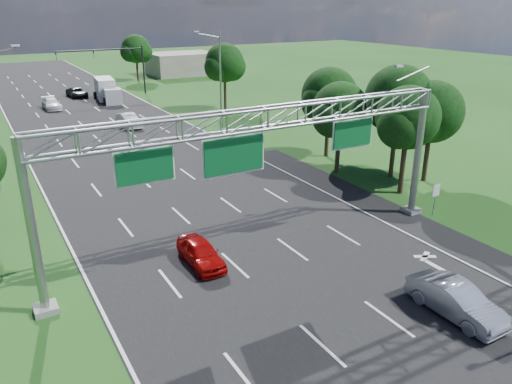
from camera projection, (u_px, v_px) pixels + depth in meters
ground at (152, 166)px, 41.87m from camera, size 220.00×220.00×0.00m
road at (152, 166)px, 41.87m from camera, size 18.00×180.00×0.02m
road_flare at (375, 206)px, 33.67m from camera, size 3.00×30.00×0.02m
sign_gantry at (266, 130)px, 24.99m from camera, size 23.50×1.00×9.56m
regulatory_sign at (436, 193)px, 31.71m from camera, size 0.60×0.08×2.10m
traffic_signal at (119, 59)px, 71.86m from camera, size 12.21×0.24×7.00m
streetlight_r_mid at (219, 75)px, 53.25m from camera, size 2.97×0.22×10.16m
tree_cluster_right at (379, 108)px, 38.13m from camera, size 9.91×14.60×8.68m
tree_verge_rd at (225, 65)px, 61.97m from camera, size 5.76×4.80×8.28m
tree_verge_re at (136, 50)px, 85.48m from camera, size 5.76×4.80×7.84m
building_right at (182, 64)px, 94.46m from camera, size 12.00×9.00×4.00m
red_coupe at (201, 253)px, 25.93m from camera, size 1.64×3.93×1.33m
silver_sedan at (456, 300)px, 21.67m from camera, size 1.61×4.53×1.49m
car_queue_a at (51, 104)px, 64.04m from camera, size 2.01×4.79×1.38m
car_queue_b at (77, 92)px, 72.26m from camera, size 2.61×4.92×1.32m
car_queue_d at (129, 120)px, 54.71m from camera, size 1.88×4.60×1.48m
box_truck at (107, 90)px, 69.32m from camera, size 2.96×8.13×2.99m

